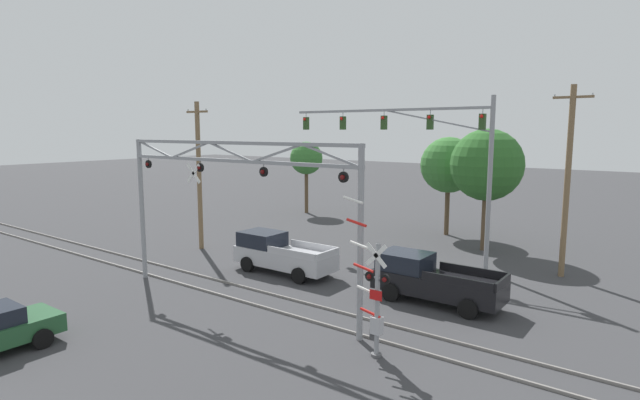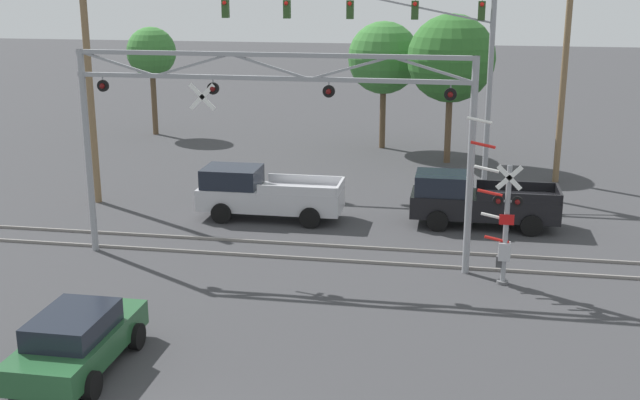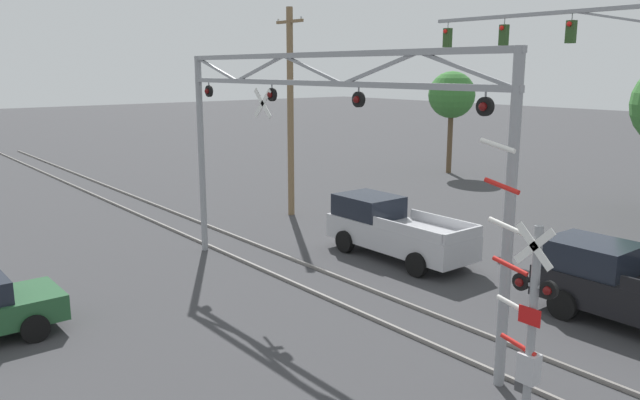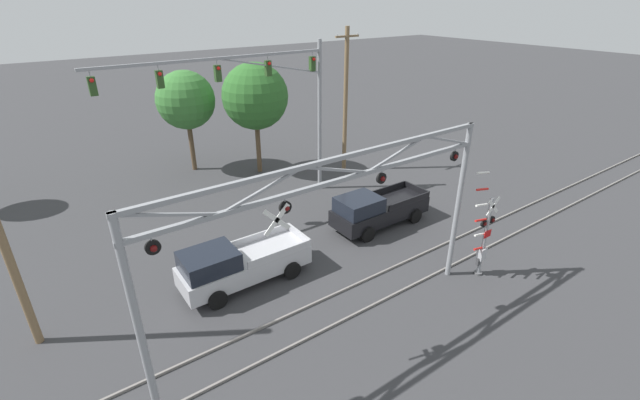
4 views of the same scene
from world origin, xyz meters
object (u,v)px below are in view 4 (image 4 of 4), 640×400
(crossing_gantry, at_px, (336,215))
(background_tree_beyond_span, at_px, (186,100))
(crossing_signal_mast, at_px, (484,238))
(utility_pole_right, at_px, (346,101))
(traffic_signal_span, at_px, (271,93))
(pickup_truck_lead, at_px, (238,264))
(background_tree_far_left_verge, at_px, (255,97))
(pickup_truck_following, at_px, (376,209))

(crossing_gantry, relative_size, background_tree_beyond_span, 1.87)
(crossing_signal_mast, height_order, utility_pole_right, utility_pole_right)
(crossing_gantry, bearing_deg, traffic_signal_span, 70.41)
(crossing_gantry, relative_size, pickup_truck_lead, 2.31)
(traffic_signal_span, relative_size, utility_pole_right, 1.30)
(traffic_signal_span, bearing_deg, background_tree_beyond_span, 105.28)
(crossing_signal_mast, height_order, traffic_signal_span, traffic_signal_span)
(pickup_truck_lead, height_order, utility_pole_right, utility_pole_right)
(utility_pole_right, bearing_deg, background_tree_beyond_span, 144.48)
(crossing_gantry, xyz_separation_m, background_tree_beyond_span, (1.76, 18.70, 0.01))
(pickup_truck_lead, xyz_separation_m, utility_pole_right, (11.85, 7.85, 3.89))
(crossing_gantry, xyz_separation_m, traffic_signal_span, (3.89, 10.92, 1.52))
(crossing_gantry, relative_size, crossing_signal_mast, 2.48)
(crossing_gantry, relative_size, utility_pole_right, 1.35)
(traffic_signal_span, distance_m, background_tree_beyond_span, 8.21)
(pickup_truck_lead, relative_size, background_tree_far_left_verge, 0.75)
(traffic_signal_span, bearing_deg, pickup_truck_following, -64.57)
(crossing_signal_mast, relative_size, traffic_signal_span, 0.42)
(traffic_signal_span, height_order, utility_pole_right, utility_pole_right)
(utility_pole_right, bearing_deg, pickup_truck_lead, -146.46)
(crossing_gantry, xyz_separation_m, utility_pole_right, (10.36, 12.57, -0.00))
(crossing_gantry, bearing_deg, background_tree_beyond_span, 84.62)
(crossing_gantry, distance_m, traffic_signal_span, 11.69)
(background_tree_beyond_span, height_order, background_tree_far_left_verge, background_tree_far_left_verge)
(pickup_truck_lead, distance_m, background_tree_beyond_span, 14.88)
(crossing_gantry, bearing_deg, crossing_signal_mast, -5.96)
(crossing_gantry, distance_m, background_tree_far_left_verge, 16.60)
(traffic_signal_span, distance_m, pickup_truck_lead, 9.84)
(crossing_signal_mast, distance_m, utility_pole_right, 14.00)
(crossing_signal_mast, height_order, background_tree_far_left_verge, background_tree_far_left_verge)
(pickup_truck_lead, height_order, pickup_truck_following, same)
(pickup_truck_lead, bearing_deg, utility_pole_right, 33.54)
(pickup_truck_following, xyz_separation_m, background_tree_beyond_span, (-4.87, 13.56, 3.90))
(traffic_signal_span, height_order, pickup_truck_lead, traffic_signal_span)
(utility_pole_right, bearing_deg, traffic_signal_span, -165.72)
(traffic_signal_span, distance_m, pickup_truck_following, 8.38)
(pickup_truck_lead, bearing_deg, background_tree_far_left_verge, 58.11)
(traffic_signal_span, height_order, background_tree_far_left_verge, traffic_signal_span)
(pickup_truck_following, bearing_deg, background_tree_far_left_verge, 96.92)
(background_tree_far_left_verge, bearing_deg, background_tree_beyond_span, 140.21)
(crossing_gantry, height_order, background_tree_beyond_span, crossing_gantry)
(pickup_truck_lead, distance_m, background_tree_far_left_verge, 13.63)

